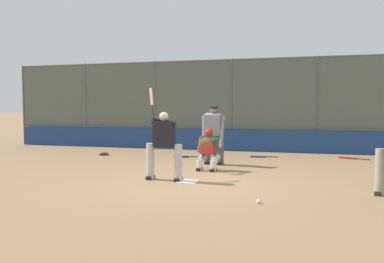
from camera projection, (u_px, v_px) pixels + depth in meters
ground_plane at (188, 182)px, 8.28m from camera, size 160.00×160.00×0.00m
home_plate_marker at (188, 181)px, 8.28m from camera, size 0.43×0.43×0.01m
backstop_fence at (232, 103)px, 14.14m from camera, size 18.62×0.08×3.46m
padding_wall at (231, 140)px, 14.14m from camera, size 18.17×0.18×0.80m
bleachers_beyond at (293, 134)px, 16.05m from camera, size 12.98×2.50×1.48m
batter_at_plate at (164, 143)px, 8.40m from camera, size 0.96×0.67×2.11m
catcher_behind_plate at (208, 149)px, 9.74m from camera, size 0.58×0.70×1.09m
umpire_home at (214, 133)px, 10.72m from camera, size 0.68×0.46×1.69m
spare_bat_near_backstop at (260, 157)px, 12.23m from camera, size 0.88×0.12×0.07m
spare_bat_by_padding at (350, 158)px, 11.88m from camera, size 0.87×0.40×0.07m
spare_bat_third_base_side at (183, 157)px, 12.21m from camera, size 0.82×0.23×0.07m
fielding_glove_on_dirt at (104, 154)px, 12.80m from camera, size 0.31×0.24×0.11m
baseball_loose at (258, 201)px, 6.40m from camera, size 0.07×0.07×0.07m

